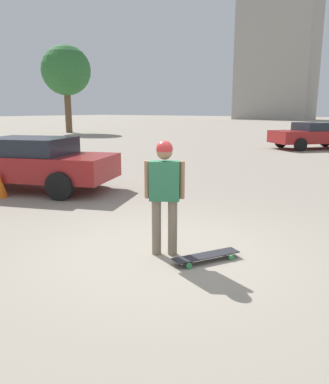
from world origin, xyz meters
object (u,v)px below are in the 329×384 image
(person, at_px, (164,187))
(car_parked_far, at_px, (315,135))
(skateboard, at_px, (206,256))
(car_parked_near, at_px, (28,162))

(person, distance_m, car_parked_far, 17.12)
(skateboard, height_order, car_parked_far, car_parked_far)
(person, bearing_deg, car_parked_far, 66.18)
(skateboard, bearing_deg, person, -49.98)
(car_parked_near, bearing_deg, person, 142.04)
(skateboard, relative_size, car_parked_far, 0.21)
(skateboard, relative_size, car_parked_near, 0.20)
(car_parked_far, bearing_deg, skateboard, 50.63)
(person, relative_size, skateboard, 1.69)
(person, relative_size, car_parked_near, 0.34)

